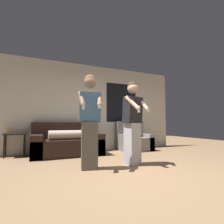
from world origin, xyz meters
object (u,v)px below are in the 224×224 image
(couch, at_px, (67,143))
(armchair, at_px, (134,140))
(person_right, at_px, (133,121))
(person_left, at_px, (90,119))
(side_table, at_px, (15,137))

(couch, xyz_separation_m, armchair, (2.08, 0.04, -0.00))
(armchair, relative_size, person_right, 0.56)
(couch, relative_size, person_right, 1.05)
(person_left, xyz_separation_m, person_right, (0.92, -0.02, -0.02))
(side_table, bearing_deg, couch, -11.65)
(couch, distance_m, person_right, 2.07)
(person_left, bearing_deg, person_right, -1.26)
(person_right, bearing_deg, couch, 122.25)
(couch, height_order, person_left, person_left)
(armchair, height_order, person_right, person_right)
(person_right, bearing_deg, person_left, 178.74)
(side_table, height_order, person_left, person_left)
(armchair, xyz_separation_m, side_table, (-3.36, 0.22, 0.19))
(armchair, relative_size, person_left, 0.54)
(armchair, bearing_deg, person_right, -120.93)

